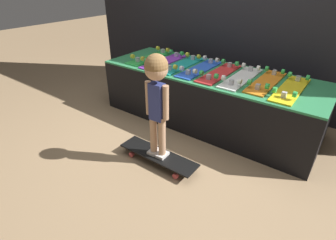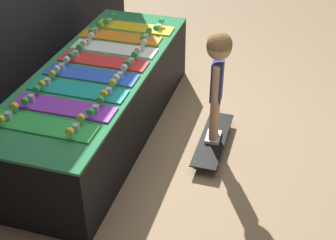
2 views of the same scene
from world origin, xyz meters
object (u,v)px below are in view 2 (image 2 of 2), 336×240
skateboard_blue_on_rack (91,74)px  child (218,67)px  skateboard_orange_on_rack (121,36)px  skateboard_on_floor (213,140)px  skateboard_yellow_on_rack (134,26)px  skateboard_white_on_rack (114,48)px  skateboard_green_on_rack (42,124)px  skateboard_purple_on_rack (63,106)px  skateboard_red_on_rack (103,60)px  skateboard_teal_on_rack (78,89)px

skateboard_blue_on_rack → child: (0.16, -0.98, 0.12)m
skateboard_blue_on_rack → skateboard_orange_on_rack: 0.74m
skateboard_orange_on_rack → skateboard_on_floor: bearing=-119.6°
child → skateboard_yellow_on_rack: bearing=46.8°
skateboard_white_on_rack → child: 1.04m
skateboard_green_on_rack → skateboard_blue_on_rack: 0.74m
skateboard_purple_on_rack → skateboard_orange_on_rack: size_ratio=1.00×
skateboard_red_on_rack → skateboard_teal_on_rack: bearing=-179.6°
skateboard_green_on_rack → skateboard_orange_on_rack: 1.48m
skateboard_purple_on_rack → skateboard_green_on_rack: bearing=172.6°
skateboard_teal_on_rack → skateboard_orange_on_rack: same height
skateboard_red_on_rack → skateboard_orange_on_rack: bearing=4.4°
skateboard_purple_on_rack → child: child is taller
skateboard_green_on_rack → child: 1.35m
skateboard_green_on_rack → skateboard_on_floor: 1.46m
skateboard_red_on_rack → skateboard_green_on_rack: bearing=178.7°
skateboard_green_on_rack → skateboard_white_on_rack: 1.23m
skateboard_purple_on_rack → skateboard_blue_on_rack: size_ratio=1.00×
skateboard_purple_on_rack → skateboard_red_on_rack: (0.74, 0.01, 0.00)m
skateboard_white_on_rack → skateboard_yellow_on_rack: 0.49m
skateboard_green_on_rack → skateboard_white_on_rack: size_ratio=1.00×
skateboard_red_on_rack → child: size_ratio=0.80×
skateboard_purple_on_rack → skateboard_teal_on_rack: (0.25, 0.01, 0.00)m
skateboard_white_on_rack → skateboard_on_floor: 1.18m
skateboard_blue_on_rack → skateboard_on_floor: bearing=-80.7°
skateboard_purple_on_rack → skateboard_on_floor: 1.30m
skateboard_purple_on_rack → child: size_ratio=0.80×
skateboard_purple_on_rack → skateboard_orange_on_rack: (1.23, 0.05, 0.00)m
skateboard_red_on_rack → skateboard_orange_on_rack: size_ratio=1.00×
skateboard_yellow_on_rack → child: child is taller
skateboard_green_on_rack → child: bearing=-48.1°
skateboard_green_on_rack → skateboard_teal_on_rack: same height
skateboard_teal_on_rack → skateboard_blue_on_rack: same height
skateboard_teal_on_rack → skateboard_orange_on_rack: 0.99m
skateboard_yellow_on_rack → skateboard_green_on_rack: bearing=179.0°
skateboard_white_on_rack → child: size_ratio=0.80×
skateboard_green_on_rack → skateboard_white_on_rack: bearing=-1.0°
skateboard_green_on_rack → skateboard_purple_on_rack: (0.25, -0.03, 0.00)m
skateboard_white_on_rack → skateboard_teal_on_rack: bearing=-179.6°
skateboard_orange_on_rack → skateboard_on_floor: skateboard_orange_on_rack is taller
skateboard_red_on_rack → skateboard_on_floor: skateboard_red_on_rack is taller
skateboard_red_on_rack → skateboard_white_on_rack: 0.25m
skateboard_red_on_rack → skateboard_yellow_on_rack: size_ratio=1.00×
skateboard_yellow_on_rack → child: bearing=-130.3°
skateboard_red_on_rack → child: bearing=-95.0°
skateboard_yellow_on_rack → skateboard_white_on_rack: bearing=179.2°
skateboard_white_on_rack → skateboard_yellow_on_rack: size_ratio=1.00×
skateboard_white_on_rack → skateboard_orange_on_rack: same height
child → skateboard_white_on_rack: bearing=68.4°
skateboard_blue_on_rack → skateboard_orange_on_rack: size_ratio=1.00×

